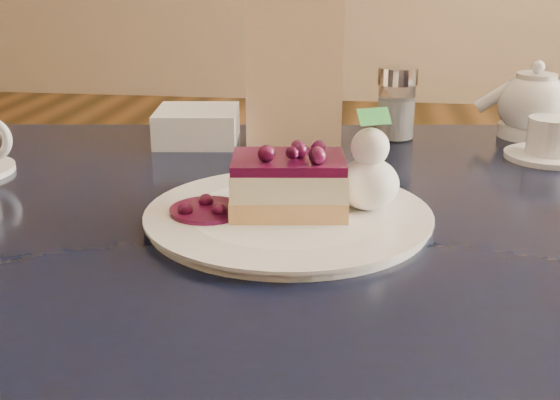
# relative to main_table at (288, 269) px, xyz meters

# --- Properties ---
(main_table) EXTENTS (1.37, 1.01, 0.80)m
(main_table) POSITION_rel_main_table_xyz_m (0.00, 0.00, 0.00)
(main_table) COLOR black
(main_table) RESTS_ON ground
(dessert_plate) EXTENTS (0.31, 0.31, 0.01)m
(dessert_plate) POSITION_rel_main_table_xyz_m (0.01, -0.05, 0.09)
(dessert_plate) COLOR white
(dessert_plate) RESTS_ON main_table
(cheesecake_slice) EXTENTS (0.14, 0.11, 0.06)m
(cheesecake_slice) POSITION_rel_main_table_xyz_m (0.01, -0.05, 0.13)
(cheesecake_slice) COLOR #ECB97D
(cheesecake_slice) RESTS_ON dessert_plate
(whipped_cream) EXTENTS (0.07, 0.07, 0.06)m
(whipped_cream) POSITION_rel_main_table_xyz_m (0.09, -0.03, 0.12)
(whipped_cream) COLOR white
(whipped_cream) RESTS_ON dessert_plate
(berry_sauce) EXTENTS (0.08, 0.08, 0.01)m
(berry_sauce) POSITION_rel_main_table_xyz_m (-0.08, -0.07, 0.10)
(berry_sauce) COLOR black
(berry_sauce) RESTS_ON dessert_plate
(tea_set) EXTENTS (0.17, 0.25, 0.11)m
(tea_set) POSITION_rel_main_table_xyz_m (0.35, 0.36, 0.13)
(tea_set) COLOR white
(tea_set) RESTS_ON main_table
(menu_card) EXTENTS (0.15, 0.05, 0.23)m
(menu_card) POSITION_rel_main_table_xyz_m (-0.03, 0.29, 0.20)
(menu_card) COLOR beige
(menu_card) RESTS_ON main_table
(sugar_shaker) EXTENTS (0.06, 0.06, 0.12)m
(sugar_shaker) POSITION_rel_main_table_xyz_m (0.13, 0.34, 0.14)
(sugar_shaker) COLOR white
(sugar_shaker) RESTS_ON main_table
(napkin_stack) EXTENTS (0.14, 0.14, 0.05)m
(napkin_stack) POSITION_rel_main_table_xyz_m (-0.18, 0.28, 0.11)
(napkin_stack) COLOR white
(napkin_stack) RESTS_ON main_table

